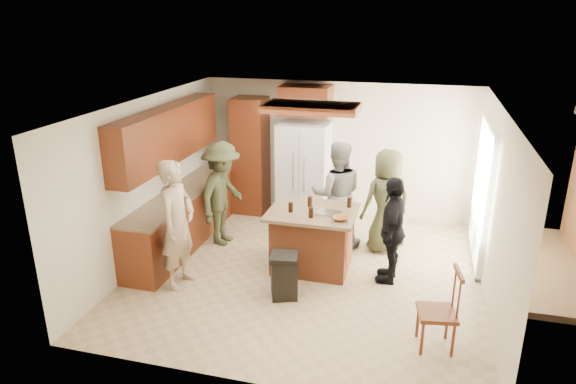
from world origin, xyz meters
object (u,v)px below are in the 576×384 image
(person_front_left, at_px, (178,225))
(trash_bin, at_px, (284,275))
(person_side_right, at_px, (392,230))
(kitchen_island, at_px, (312,239))
(person_counter, at_px, (222,194))
(person_behind_right, at_px, (387,201))
(refrigerator, at_px, (304,171))
(spindle_chair, at_px, (439,313))
(person_behind_left, at_px, (337,194))

(person_front_left, xyz_separation_m, trash_bin, (1.51, 0.05, -0.60))
(person_side_right, height_order, kitchen_island, person_side_right)
(person_counter, xyz_separation_m, kitchen_island, (1.62, -0.51, -0.39))
(person_behind_right, height_order, refrigerator, refrigerator)
(person_counter, bearing_deg, spindle_chair, -113.79)
(person_side_right, xyz_separation_m, refrigerator, (-1.76, 2.01, 0.12))
(spindle_chair, bearing_deg, person_behind_left, 123.15)
(person_behind_right, xyz_separation_m, kitchen_island, (-1.00, -0.94, -0.37))
(person_front_left, relative_size, trash_bin, 2.92)
(person_front_left, bearing_deg, person_behind_right, -52.01)
(person_behind_left, bearing_deg, person_counter, 1.81)
(person_behind_right, distance_m, trash_bin, 2.26)
(person_behind_right, distance_m, kitchen_island, 1.42)
(person_side_right, distance_m, person_counter, 2.85)
(kitchen_island, relative_size, spindle_chair, 1.29)
(kitchen_island, distance_m, spindle_chair, 2.37)
(person_behind_left, height_order, spindle_chair, person_behind_left)
(person_behind_left, xyz_separation_m, person_side_right, (0.96, -1.00, -0.10))
(person_behind_right, bearing_deg, trash_bin, 24.57)
(person_side_right, xyz_separation_m, kitchen_island, (-1.16, 0.07, -0.31))
(person_behind_right, relative_size, kitchen_island, 1.31)
(person_front_left, height_order, trash_bin, person_front_left)
(person_front_left, height_order, spindle_chair, person_front_left)
(person_behind_right, height_order, trash_bin, person_behind_right)
(person_behind_left, distance_m, person_counter, 1.87)
(kitchen_island, distance_m, trash_bin, 0.94)
(spindle_chair, bearing_deg, kitchen_island, 139.73)
(person_behind_left, distance_m, kitchen_island, 1.04)
(refrigerator, distance_m, kitchen_island, 2.08)
(person_counter, bearing_deg, trash_bin, -127.63)
(person_front_left, relative_size, kitchen_island, 1.44)
(person_counter, bearing_deg, person_behind_right, -73.63)
(person_behind_left, height_order, trash_bin, person_behind_left)
(person_side_right, bearing_deg, person_behind_right, -167.96)
(person_side_right, distance_m, refrigerator, 2.68)
(person_behind_left, relative_size, kitchen_island, 1.37)
(kitchen_island, bearing_deg, refrigerator, 106.97)
(person_behind_right, relative_size, trash_bin, 2.67)
(person_behind_left, xyz_separation_m, spindle_chair, (1.61, -2.47, -0.43))
(person_front_left, height_order, person_behind_right, person_front_left)
(person_counter, relative_size, refrigerator, 0.96)
(person_counter, bearing_deg, person_front_left, -175.80)
(person_behind_left, xyz_separation_m, refrigerator, (-0.79, 1.02, 0.02))
(person_front_left, bearing_deg, kitchen_island, -57.73)
(person_behind_right, distance_m, spindle_chair, 2.63)
(person_behind_left, bearing_deg, spindle_chair, 111.84)
(person_behind_right, height_order, kitchen_island, person_behind_right)
(person_behind_right, xyz_separation_m, person_side_right, (0.17, -1.01, -0.06))
(refrigerator, bearing_deg, person_counter, -125.50)
(person_side_right, bearing_deg, trash_bin, -55.39)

